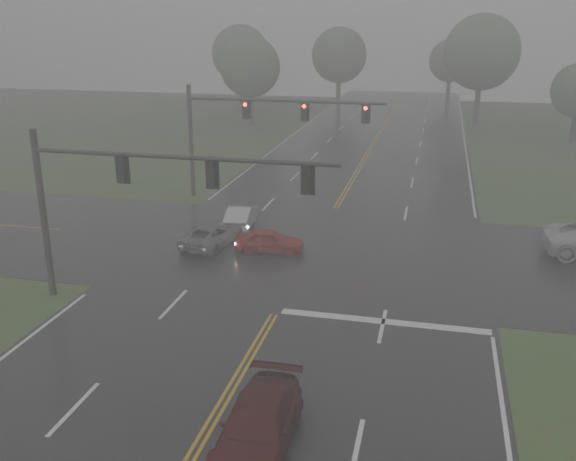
% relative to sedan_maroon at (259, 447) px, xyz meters
% --- Properties ---
extents(main_road, '(18.00, 160.00, 0.02)m').
position_rel_sedan_maroon_xyz_m(main_road, '(-1.72, 14.47, 0.00)').
color(main_road, black).
rests_on(main_road, ground).
extents(cross_street, '(120.00, 14.00, 0.02)m').
position_rel_sedan_maroon_xyz_m(cross_street, '(-1.72, 16.47, 0.00)').
color(cross_street, black).
rests_on(cross_street, ground).
extents(stop_bar, '(8.50, 0.50, 0.01)m').
position_rel_sedan_maroon_xyz_m(stop_bar, '(2.78, 8.87, 0.00)').
color(stop_bar, silver).
rests_on(stop_bar, ground).
extents(sedan_maroon, '(2.06, 4.92, 1.42)m').
position_rel_sedan_maroon_xyz_m(sedan_maroon, '(0.00, 0.00, 0.00)').
color(sedan_maroon, '#3C0B0A').
rests_on(sedan_maroon, ground).
extents(sedan_red, '(3.71, 1.74, 1.23)m').
position_rel_sedan_maroon_xyz_m(sedan_red, '(-3.82, 15.74, 0.00)').
color(sedan_red, '#9A0E0E').
rests_on(sedan_red, ground).
extents(sedan_silver, '(1.86, 4.14, 1.32)m').
position_rel_sedan_maroon_xyz_m(sedan_silver, '(-6.53, 19.40, 0.00)').
color(sedan_silver, '#B8BBC1').
rests_on(sedan_silver, ground).
extents(car_grey, '(2.69, 4.69, 1.23)m').
position_rel_sedan_maroon_xyz_m(car_grey, '(-7.11, 16.00, 0.00)').
color(car_grey, '#585B60').
rests_on(car_grey, ground).
extents(signal_gantry_near, '(13.02, 0.33, 7.43)m').
position_rel_sedan_maroon_xyz_m(signal_gantry_near, '(-7.94, 8.29, 5.21)').
color(signal_gantry_near, black).
rests_on(signal_gantry_near, ground).
extents(signal_gantry_far, '(13.25, 0.38, 7.58)m').
position_rel_sedan_maroon_xyz_m(signal_gantry_far, '(-7.84, 25.57, 5.32)').
color(signal_gantry_far, black).
rests_on(signal_gantry_far, ground).
extents(tree_nw_a, '(6.72, 6.72, 9.88)m').
position_rel_sedan_maroon_xyz_m(tree_nw_a, '(-16.56, 55.62, 6.50)').
color(tree_nw_a, '#362A23').
rests_on(tree_nw_a, ground).
extents(tree_ne_a, '(8.36, 8.36, 12.28)m').
position_rel_sedan_maroon_xyz_m(tree_ne_a, '(8.47, 61.57, 8.08)').
color(tree_ne_a, '#362A23').
rests_on(tree_ne_a, ground).
extents(tree_n_mid, '(7.26, 7.26, 10.67)m').
position_rel_sedan_maroon_xyz_m(tree_n_mid, '(-9.07, 71.78, 7.02)').
color(tree_n_mid, '#362A23').
rests_on(tree_n_mid, ground).
extents(tree_nw_b, '(7.47, 7.47, 10.97)m').
position_rel_sedan_maroon_xyz_m(tree_nw_b, '(-21.49, 67.92, 7.21)').
color(tree_nw_b, '#362A23').
rests_on(tree_nw_b, ground).
extents(tree_n_far, '(6.08, 6.08, 8.93)m').
position_rel_sedan_maroon_xyz_m(tree_n_far, '(5.37, 82.04, 5.87)').
color(tree_n_far, '#362A23').
rests_on(tree_n_far, ground).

